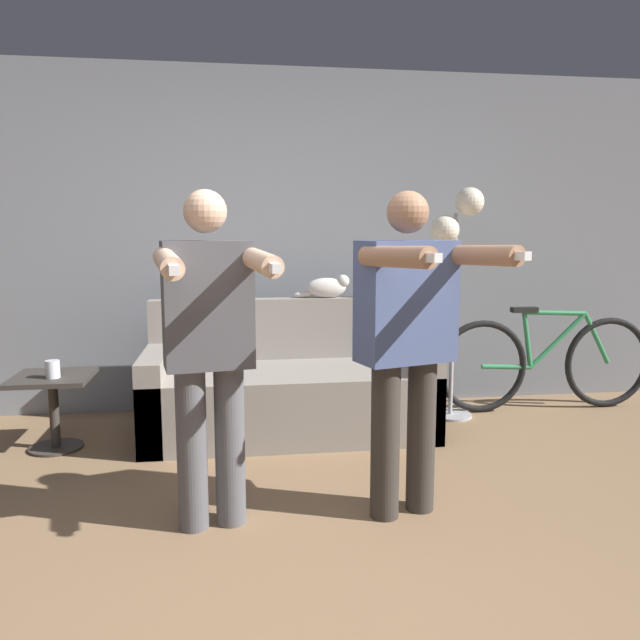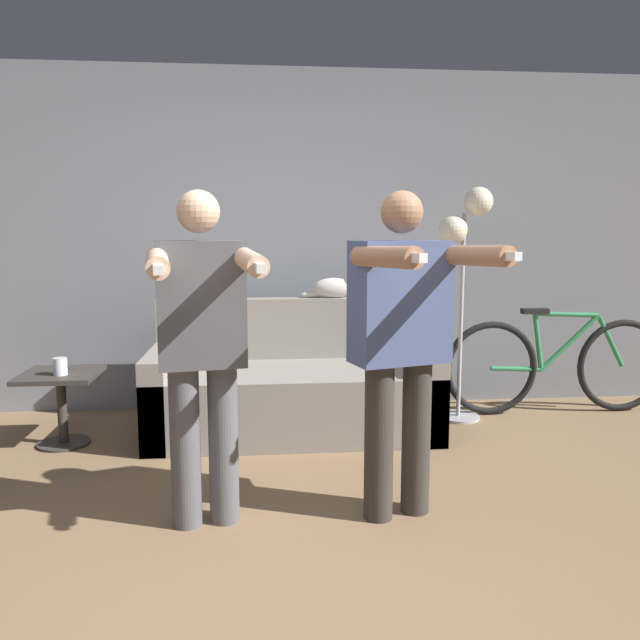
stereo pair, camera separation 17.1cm
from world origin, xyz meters
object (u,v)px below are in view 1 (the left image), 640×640
(cup, at_px, (53,369))
(bicycle, at_px, (546,362))
(couch, at_px, (288,390))
(person_left, at_px, (209,341))
(cat, at_px, (328,287))
(floor_lamp, at_px, (456,243))
(side_table, at_px, (53,396))
(person_right, at_px, (408,333))

(cup, relative_size, bicycle, 0.06)
(couch, bearing_deg, cup, -171.22)
(person_left, distance_m, cup, 1.57)
(couch, relative_size, cup, 17.57)
(couch, bearing_deg, cat, 45.53)
(couch, xyz_separation_m, floor_lamp, (1.24, 0.16, 1.01))
(cat, xyz_separation_m, floor_lamp, (0.92, -0.17, 0.33))
(side_table, height_order, cup, cup)
(cat, relative_size, side_table, 0.86)
(cup, distance_m, bicycle, 3.54)
(couch, xyz_separation_m, cup, (-1.48, -0.23, 0.25))
(couch, bearing_deg, bicycle, 6.57)
(couch, xyz_separation_m, person_right, (0.44, -1.38, 0.62))
(side_table, bearing_deg, floor_lamp, 6.68)
(bicycle, bearing_deg, cat, 176.63)
(couch, height_order, person_right, person_right)
(person_left, distance_m, floor_lamp, 2.36)
(cup, bearing_deg, cat, 17.24)
(person_left, bearing_deg, couch, 61.17)
(person_left, height_order, cup, person_left)
(couch, bearing_deg, floor_lamp, 7.51)
(person_right, xyz_separation_m, side_table, (-1.95, 1.22, -0.56))
(floor_lamp, distance_m, bicycle, 1.21)
(cat, xyz_separation_m, cup, (-1.81, -0.56, -0.44))
(cat, bearing_deg, side_table, -165.03)
(floor_lamp, xyz_separation_m, bicycle, (0.78, 0.07, -0.92))
(cup, bearing_deg, bicycle, 7.51)
(couch, distance_m, floor_lamp, 1.61)
(person_right, height_order, cat, person_right)
(person_right, bearing_deg, cup, 132.95)
(floor_lamp, bearing_deg, side_table, -173.32)
(floor_lamp, bearing_deg, person_right, -117.40)
(person_right, relative_size, side_table, 3.27)
(person_left, xyz_separation_m, cat, (0.81, 1.72, 0.08))
(cat, height_order, floor_lamp, floor_lamp)
(couch, bearing_deg, person_left, -109.23)
(floor_lamp, height_order, cup, floor_lamp)
(cat, bearing_deg, bicycle, -3.37)
(floor_lamp, bearing_deg, cat, 169.60)
(cat, height_order, side_table, cat)
(person_right, bearing_deg, side_table, 131.79)
(couch, relative_size, person_right, 1.24)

